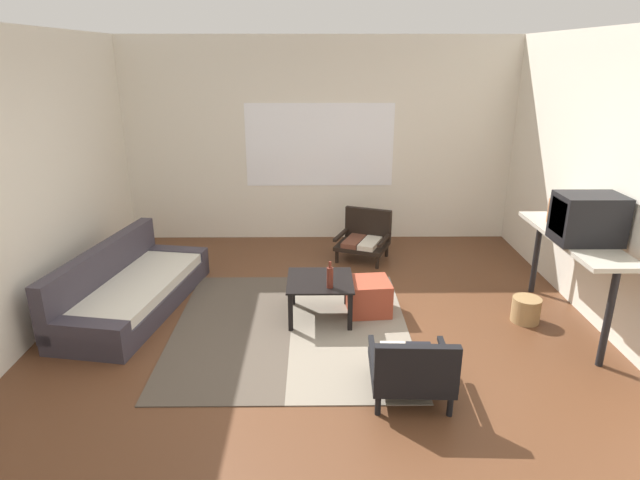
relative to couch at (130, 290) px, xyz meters
The scene contains 15 objects.
ground_plane 2.12m from the couch, 22.28° to the right, with size 7.80×7.80×0.00m, color #56331E.
far_wall_with_window 3.20m from the couch, 49.22° to the left, with size 5.60×0.13×2.70m.
side_wall_right 4.78m from the couch, ahead, with size 0.12×6.60×2.70m, color silver.
side_wall_left 1.44m from the couch, 144.91° to the right, with size 0.12×6.60×2.70m, color silver.
area_rug 1.72m from the couch, 15.24° to the right, with size 2.20×2.38×0.01m.
couch is the anchor object (origin of this frame).
coffee_table 1.95m from the couch, ahead, with size 0.63×0.63×0.40m.
armchair_by_window 2.87m from the couch, 29.10° to the left, with size 0.76×0.71×0.61m.
armchair_striped_foreground 3.02m from the couch, 30.84° to the right, with size 0.62×0.66×0.57m.
ottoman_orange 2.42m from the couch, ahead, with size 0.41×0.41×0.34m, color #993D28.
console_shelf 4.31m from the couch, ahead, with size 0.45×1.58×0.90m.
crt_television 4.38m from the couch, ahead, with size 0.54×0.37×0.43m.
clay_vase 4.33m from the couch, ahead, with size 0.18×0.18×0.32m.
glass_bottle 2.08m from the couch, 11.44° to the right, with size 0.06×0.06×0.26m.
wicker_basket 3.94m from the couch, ahead, with size 0.27×0.27×0.24m, color #9E7A4C.
Camera 1 is at (-0.07, -4.12, 2.45)m, focal length 29.72 mm.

